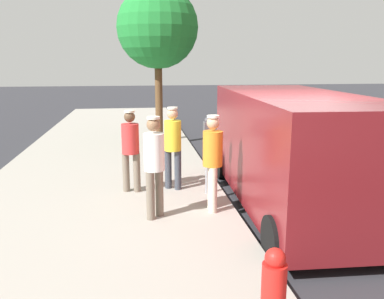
% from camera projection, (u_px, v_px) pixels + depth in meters
% --- Properties ---
extents(ground_plane, '(80.00, 80.00, 0.00)m').
position_uv_depth(ground_plane, '(286.00, 211.00, 7.37)').
color(ground_plane, '#2D2D33').
extents(sidewalk_slab, '(5.00, 32.00, 0.15)m').
position_uv_depth(sidewalk_slab, '(92.00, 218.00, 6.88)').
color(sidewalk_slab, '#9E998E').
rests_on(sidewalk_slab, ground).
extents(parking_meter_near, '(0.14, 0.18, 1.52)m').
position_uv_depth(parking_meter_near, '(207.00, 142.00, 7.71)').
color(parking_meter_near, gray).
rests_on(parking_meter_near, sidewalk_slab).
extents(pedestrian_in_yellow, '(0.34, 0.34, 1.68)m').
position_uv_depth(pedestrian_in_yellow, '(173.00, 143.00, 8.01)').
color(pedestrian_in_yellow, '#383D47').
rests_on(pedestrian_in_yellow, sidewalk_slab).
extents(pedestrian_in_red, '(0.35, 0.34, 1.64)m').
position_uv_depth(pedestrian_in_red, '(131.00, 146.00, 7.85)').
color(pedestrian_in_red, '#726656').
rests_on(pedestrian_in_red, sidewalk_slab).
extents(pedestrian_in_orange, '(0.34, 0.36, 1.68)m').
position_uv_depth(pedestrian_in_orange, '(213.00, 157.00, 6.83)').
color(pedestrian_in_orange, beige).
rests_on(pedestrian_in_orange, sidewalk_slab).
extents(pedestrian_in_white, '(0.34, 0.34, 1.71)m').
position_uv_depth(pedestrian_in_white, '(154.00, 161.00, 6.50)').
color(pedestrian_in_white, '#726656').
rests_on(pedestrian_in_white, sidewalk_slab).
extents(parked_van, '(2.30, 5.27, 2.15)m').
position_uv_depth(parked_van, '(294.00, 148.00, 7.32)').
color(parked_van, maroon).
rests_on(parked_van, ground).
extents(street_tree, '(2.55, 2.55, 4.88)m').
position_uv_depth(street_tree, '(158.00, 28.00, 12.46)').
color(street_tree, brown).
rests_on(street_tree, sidewalk_slab).
extents(fire_hydrant, '(0.24, 0.24, 0.86)m').
position_uv_depth(fire_hydrant, '(274.00, 291.00, 3.80)').
color(fire_hydrant, red).
rests_on(fire_hydrant, sidewalk_slab).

